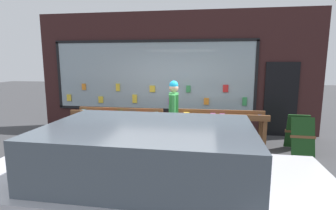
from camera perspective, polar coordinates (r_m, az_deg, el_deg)
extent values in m
plane|color=#38383A|center=(5.92, -2.10, -11.45)|extent=(40.00, 40.00, 0.00)
cube|color=#331919|center=(7.90, 1.17, 7.04)|extent=(8.36, 0.20, 3.55)
cube|color=#8C9EA8|center=(7.89, -3.50, 6.35)|extent=(6.00, 0.03, 2.04)
cube|color=black|center=(7.90, -3.58, 13.74)|extent=(6.08, 0.06, 0.08)
cube|color=black|center=(8.01, -3.43, -0.94)|extent=(6.08, 0.06, 0.08)
cube|color=black|center=(9.02, -22.55, 6.04)|extent=(0.08, 0.06, 2.04)
cube|color=black|center=(7.81, 18.64, 5.85)|extent=(0.08, 0.06, 2.04)
cube|color=yellow|center=(8.90, -20.74, 1.49)|extent=(0.14, 0.03, 0.21)
cube|color=orange|center=(8.61, -17.85, 3.80)|extent=(0.13, 0.03, 0.20)
cube|color=yellow|center=(8.43, -14.42, 1.14)|extent=(0.15, 0.03, 0.20)
cube|color=yellow|center=(8.17, -10.86, 3.79)|extent=(0.12, 0.03, 0.23)
cube|color=yellow|center=(8.05, -7.26, 1.36)|extent=(0.14, 0.03, 0.26)
cube|color=yellow|center=(7.88, -3.43, 3.53)|extent=(0.17, 0.03, 0.20)
cube|color=#994CA5|center=(7.83, 0.50, 0.81)|extent=(0.13, 0.03, 0.21)
cube|color=#338C4C|center=(7.72, 4.46, 3.51)|extent=(0.12, 0.03, 0.20)
cube|color=orange|center=(7.74, 8.35, 0.80)|extent=(0.15, 0.03, 0.20)
cube|color=red|center=(7.71, 12.43, 3.53)|extent=(0.15, 0.03, 0.22)
cube|color=#338C4C|center=(7.80, 16.33, 0.75)|extent=(0.12, 0.03, 0.24)
cube|color=black|center=(8.02, 23.33, 1.08)|extent=(0.90, 0.04, 2.10)
cube|color=brown|center=(7.39, -19.31, -4.78)|extent=(0.09, 0.09, 0.72)
cube|color=brown|center=(6.67, -2.58, -5.76)|extent=(0.09, 0.09, 0.72)
cube|color=brown|center=(7.72, -17.97, -4.10)|extent=(0.09, 0.09, 0.72)
cube|color=brown|center=(7.04, -1.97, -4.93)|extent=(0.09, 0.09, 0.72)
cube|color=brown|center=(7.05, -10.95, -1.91)|extent=(2.36, 0.56, 0.04)
cube|color=brown|center=(6.81, -11.65, -1.81)|extent=(2.36, 0.07, 0.12)
cube|color=brown|center=(7.26, -10.32, -1.07)|extent=(2.36, 0.07, 0.12)
cube|color=#5999A5|center=(7.57, -18.05, -1.15)|extent=(0.14, 0.22, 0.03)
cube|color=silver|center=(7.35, -16.03, -1.36)|extent=(0.19, 0.24, 0.03)
cube|color=red|center=(7.23, -13.55, -1.48)|extent=(0.16, 0.24, 0.02)
cube|color=#338C4C|center=(7.14, -10.43, -1.48)|extent=(0.16, 0.23, 0.02)
cube|color=#2659B2|center=(7.06, -7.97, -1.55)|extent=(0.18, 0.25, 0.02)
cube|color=red|center=(6.86, -5.77, -1.84)|extent=(0.19, 0.25, 0.02)
cube|color=#5999A5|center=(6.85, -2.68, -1.77)|extent=(0.17, 0.21, 0.03)
cube|color=brown|center=(6.55, 1.25, -5.98)|extent=(0.09, 0.09, 0.74)
cube|color=brown|center=(6.64, 20.20, -6.36)|extent=(0.09, 0.09, 0.74)
cube|color=brown|center=(6.99, 1.74, -4.98)|extent=(0.09, 0.09, 0.74)
cube|color=brown|center=(7.07, 19.46, -5.35)|extent=(0.09, 0.09, 0.74)
cube|color=brown|center=(6.64, 10.82, -2.48)|extent=(2.36, 0.64, 0.04)
cube|color=brown|center=(6.35, 10.93, -2.47)|extent=(2.36, 0.07, 0.12)
cube|color=brown|center=(6.90, 10.75, -1.51)|extent=(2.36, 0.07, 0.12)
cube|color=#994CA5|center=(6.52, 1.55, -2.19)|extent=(0.16, 0.22, 0.03)
cube|color=yellow|center=(6.79, 4.01, -1.79)|extent=(0.15, 0.19, 0.02)
cube|color=#2659B2|center=(6.62, 5.65, -2.07)|extent=(0.18, 0.25, 0.03)
cube|color=#5999A5|center=(6.54, 7.79, -2.27)|extent=(0.18, 0.23, 0.03)
cube|color=#994CA5|center=(6.78, 9.86, -1.95)|extent=(0.16, 0.25, 0.02)
cube|color=#994CA5|center=(6.82, 11.73, -1.96)|extent=(0.14, 0.20, 0.02)
cube|color=#994CA5|center=(6.56, 14.10, -2.48)|extent=(0.19, 0.23, 0.02)
cube|color=yellow|center=(6.60, 15.55, -2.43)|extent=(0.15, 0.23, 0.03)
cube|color=orange|center=(6.65, 18.00, -2.45)|extent=(0.15, 0.19, 0.03)
cube|color=#2659B2|center=(6.82, 19.65, -2.28)|extent=(0.19, 0.21, 0.02)
cylinder|color=#2D334C|center=(6.20, 1.21, -6.54)|extent=(0.14, 0.14, 0.81)
cylinder|color=#2D334C|center=(6.35, 1.23, -6.14)|extent=(0.14, 0.14, 0.81)
cube|color=#338C3F|center=(6.12, 1.24, -0.13)|extent=(0.27, 0.48, 0.57)
cylinder|color=#338C3F|center=(5.84, 1.22, -0.46)|extent=(0.09, 0.09, 0.54)
cylinder|color=#338C3F|center=(6.40, 1.27, 0.42)|extent=(0.09, 0.09, 0.54)
sphere|color=tan|center=(6.07, 1.26, 3.73)|extent=(0.22, 0.22, 0.22)
sphere|color=#19A5E0|center=(6.06, 1.26, 4.35)|extent=(0.21, 0.21, 0.21)
ellipsoid|color=#99724C|center=(6.03, 5.69, -8.35)|extent=(0.21, 0.42, 0.20)
ellipsoid|color=black|center=(6.03, 5.69, -8.26)|extent=(0.22, 0.25, 0.21)
sphere|color=#99724C|center=(6.25, 5.86, -7.31)|extent=(0.18, 0.18, 0.18)
cylinder|color=#99724C|center=(5.79, 5.52, -8.78)|extent=(0.03, 0.09, 0.12)
cylinder|color=#99724C|center=(6.20, 6.22, -9.66)|extent=(0.04, 0.04, 0.17)
cylinder|color=#99724C|center=(6.21, 5.27, -9.62)|extent=(0.04, 0.04, 0.17)
cylinder|color=#99724C|center=(5.97, 6.07, -10.44)|extent=(0.04, 0.04, 0.17)
cylinder|color=#99724C|center=(5.98, 5.08, -10.40)|extent=(0.04, 0.04, 0.17)
cube|color=#193F19|center=(6.61, 27.31, -6.22)|extent=(0.50, 0.28, 0.87)
cube|color=brown|center=(6.61, 27.31, -6.22)|extent=(0.53, 0.07, 0.07)
cube|color=#193F19|center=(7.06, 26.21, -5.17)|extent=(0.50, 0.28, 0.87)
cube|color=brown|center=(7.06, 26.21, -5.17)|extent=(0.53, 0.07, 0.07)
cube|color=silver|center=(3.23, -4.07, -18.98)|extent=(4.12, 1.81, 0.55)
cube|color=#4C5660|center=(3.01, -4.19, -9.64)|extent=(2.31, 1.58, 0.56)
cylinder|color=black|center=(4.12, 18.74, -17.16)|extent=(0.60, 0.19, 0.60)
cylinder|color=black|center=(4.55, -18.60, -14.54)|extent=(0.60, 0.19, 0.60)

